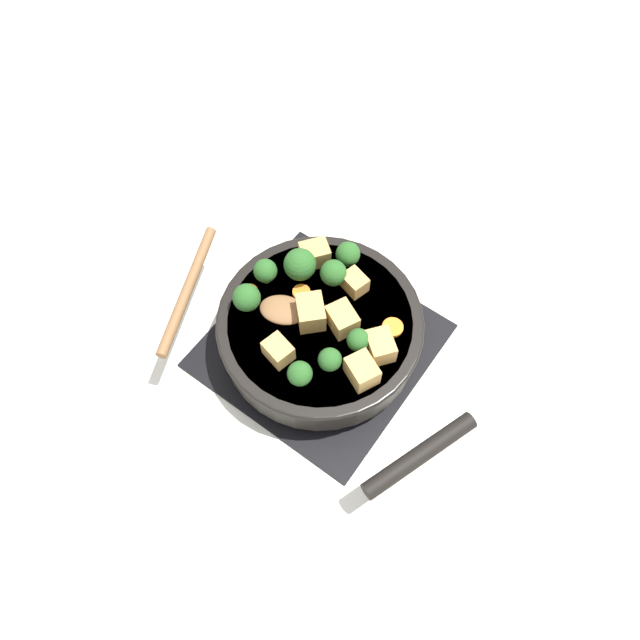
# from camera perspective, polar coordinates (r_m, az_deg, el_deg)

# --- Properties ---
(ground_plane) EXTENTS (2.40, 2.40, 0.00)m
(ground_plane) POSITION_cam_1_polar(r_m,az_deg,el_deg) (0.96, 0.00, -2.38)
(ground_plane) COLOR silver
(front_burner_grate) EXTENTS (0.31, 0.31, 0.03)m
(front_burner_grate) POSITION_cam_1_polar(r_m,az_deg,el_deg) (0.95, 0.00, -2.06)
(front_burner_grate) COLOR black
(front_burner_grate) RESTS_ON ground_plane
(skillet_pan) EXTENTS (0.41, 0.32, 0.06)m
(skillet_pan) POSITION_cam_1_polar(r_m,az_deg,el_deg) (0.91, 0.09, -0.87)
(skillet_pan) COLOR black
(skillet_pan) RESTS_ON front_burner_grate
(wooden_spoon) EXTENTS (0.22, 0.21, 0.02)m
(wooden_spoon) POSITION_cam_1_polar(r_m,az_deg,el_deg) (0.91, -8.25, 1.95)
(wooden_spoon) COLOR brown
(wooden_spoon) RESTS_ON skillet_pan
(tofu_cube_center_large) EXTENTS (0.05, 0.05, 0.03)m
(tofu_cube_center_large) POSITION_cam_1_polar(r_m,az_deg,el_deg) (0.84, 3.85, -4.66)
(tofu_cube_center_large) COLOR tan
(tofu_cube_center_large) RESTS_ON skillet_pan
(tofu_cube_near_handle) EXTENTS (0.04, 0.04, 0.03)m
(tofu_cube_near_handle) POSITION_cam_1_polar(r_m,az_deg,el_deg) (0.91, 3.18, 3.43)
(tofu_cube_near_handle) COLOR tan
(tofu_cube_near_handle) RESTS_ON skillet_pan
(tofu_cube_east_chunk) EXTENTS (0.04, 0.04, 0.03)m
(tofu_cube_east_chunk) POSITION_cam_1_polar(r_m,az_deg,el_deg) (0.85, -3.85, -2.83)
(tofu_cube_east_chunk) COLOR tan
(tofu_cube_east_chunk) RESTS_ON skillet_pan
(tofu_cube_west_chunk) EXTENTS (0.05, 0.05, 0.03)m
(tofu_cube_west_chunk) POSITION_cam_1_polar(r_m,az_deg,el_deg) (0.86, 5.52, -2.39)
(tofu_cube_west_chunk) COLOR tan
(tofu_cube_west_chunk) RESTS_ON skillet_pan
(tofu_cube_back_piece) EXTENTS (0.06, 0.06, 0.04)m
(tofu_cube_back_piece) POSITION_cam_1_polar(r_m,az_deg,el_deg) (0.88, -0.86, 0.71)
(tofu_cube_back_piece) COLOR tan
(tofu_cube_back_piece) RESTS_ON skillet_pan
(tofu_cube_front_piece) EXTENTS (0.05, 0.05, 0.03)m
(tofu_cube_front_piece) POSITION_cam_1_polar(r_m,az_deg,el_deg) (0.87, 2.03, 0.08)
(tofu_cube_front_piece) COLOR tan
(tofu_cube_front_piece) RESTS_ON skillet_pan
(tofu_cube_mid_small) EXTENTS (0.05, 0.05, 0.03)m
(tofu_cube_mid_small) POSITION_cam_1_polar(r_m,az_deg,el_deg) (0.93, -0.49, 6.06)
(tofu_cube_mid_small) COLOR tan
(tofu_cube_mid_small) RESTS_ON skillet_pan
(broccoli_floret_near_spoon) EXTENTS (0.03, 0.03, 0.04)m
(broccoli_floret_near_spoon) POSITION_cam_1_polar(r_m,az_deg,el_deg) (0.84, 0.91, -3.67)
(broccoli_floret_near_spoon) COLOR #709956
(broccoli_floret_near_spoon) RESTS_ON skillet_pan
(broccoli_floret_center_top) EXTENTS (0.03, 0.03, 0.04)m
(broccoli_floret_center_top) POSITION_cam_1_polar(r_m,az_deg,el_deg) (0.91, -5.02, 4.48)
(broccoli_floret_center_top) COLOR #709956
(broccoli_floret_center_top) RESTS_ON skillet_pan
(broccoli_floret_east_rim) EXTENTS (0.03, 0.03, 0.04)m
(broccoli_floret_east_rim) POSITION_cam_1_polar(r_m,az_deg,el_deg) (0.83, -1.85, -4.94)
(broccoli_floret_east_rim) COLOR #709956
(broccoli_floret_east_rim) RESTS_ON skillet_pan
(broccoli_floret_west_rim) EXTENTS (0.03, 0.03, 0.04)m
(broccoli_floret_west_rim) POSITION_cam_1_polar(r_m,az_deg,el_deg) (0.85, 3.54, -1.88)
(broccoli_floret_west_rim) COLOR #709956
(broccoli_floret_west_rim) RESTS_ON skillet_pan
(broccoli_floret_north_edge) EXTENTS (0.04, 0.04, 0.05)m
(broccoli_floret_north_edge) POSITION_cam_1_polar(r_m,az_deg,el_deg) (0.88, -6.73, 2.03)
(broccoli_floret_north_edge) COLOR #709956
(broccoli_floret_north_edge) RESTS_ON skillet_pan
(broccoli_floret_south_cluster) EXTENTS (0.05, 0.05, 0.05)m
(broccoli_floret_south_cluster) POSITION_cam_1_polar(r_m,az_deg,el_deg) (0.91, -1.85, 5.09)
(broccoli_floret_south_cluster) COLOR #709956
(broccoli_floret_south_cluster) RESTS_ON skillet_pan
(broccoli_floret_mid_floret) EXTENTS (0.04, 0.04, 0.05)m
(broccoli_floret_mid_floret) POSITION_cam_1_polar(r_m,az_deg,el_deg) (0.90, 1.23, 4.31)
(broccoli_floret_mid_floret) COLOR #709956
(broccoli_floret_mid_floret) RESTS_ON skillet_pan
(broccoli_floret_small_inner) EXTENTS (0.04, 0.04, 0.04)m
(broccoli_floret_small_inner) POSITION_cam_1_polar(r_m,az_deg,el_deg) (0.92, 2.57, 6.04)
(broccoli_floret_small_inner) COLOR #709956
(broccoli_floret_small_inner) RESTS_ON skillet_pan
(carrot_slice_orange_thin) EXTENTS (0.02, 0.02, 0.01)m
(carrot_slice_orange_thin) POSITION_cam_1_polar(r_m,az_deg,el_deg) (0.92, -6.41, 2.65)
(carrot_slice_orange_thin) COLOR orange
(carrot_slice_orange_thin) RESTS_ON skillet_pan
(carrot_slice_near_center) EXTENTS (0.03, 0.03, 0.01)m
(carrot_slice_near_center) POSITION_cam_1_polar(r_m,az_deg,el_deg) (0.89, 6.66, -0.67)
(carrot_slice_near_center) COLOR orange
(carrot_slice_near_center) RESTS_ON skillet_pan
(carrot_slice_edge_slice) EXTENTS (0.03, 0.03, 0.01)m
(carrot_slice_edge_slice) POSITION_cam_1_polar(r_m,az_deg,el_deg) (0.91, -1.72, 2.55)
(carrot_slice_edge_slice) COLOR orange
(carrot_slice_edge_slice) RESTS_ON skillet_pan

